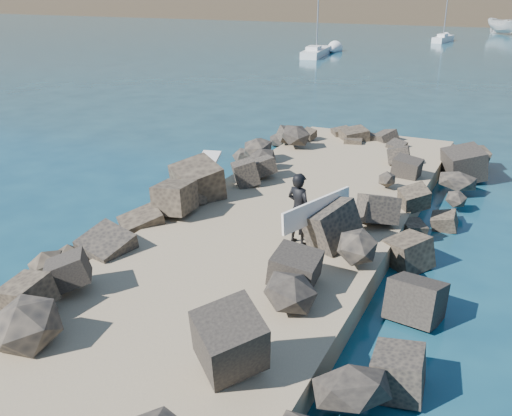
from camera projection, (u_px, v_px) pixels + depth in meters
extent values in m
plane|color=#0F384C|center=(272.00, 249.00, 14.87)|extent=(800.00, 800.00, 0.00)
cube|color=#8C7759|center=(237.00, 271.00, 13.08)|extent=(6.00, 26.00, 0.60)
cube|color=black|center=(146.00, 233.00, 14.59)|extent=(2.60, 22.00, 1.00)
cube|color=black|center=(367.00, 280.00, 12.26)|extent=(2.60, 22.00, 1.00)
cube|color=silver|center=(203.00, 173.00, 17.46)|extent=(1.16, 2.44, 0.08)
imported|color=silver|center=(505.00, 26.00, 78.60)|extent=(5.86, 5.58, 2.27)
imported|color=black|center=(299.00, 209.00, 13.45)|extent=(0.75, 0.61, 1.78)
cube|color=white|center=(317.00, 210.00, 13.25)|extent=(0.97, 2.04, 0.69)
cube|color=white|center=(316.00, 53.00, 55.21)|extent=(2.51, 7.31, 0.80)
cylinder|color=gray|center=(318.00, 6.00, 53.64)|extent=(0.12, 0.12, 7.88)
cube|color=white|center=(314.00, 49.00, 54.31)|extent=(1.40, 2.14, 0.44)
cube|color=white|center=(443.00, 40.00, 68.62)|extent=(1.85, 5.60, 0.80)
cylinder|color=gray|center=(446.00, 10.00, 67.38)|extent=(0.12, 0.12, 6.04)
cube|color=white|center=(443.00, 36.00, 67.88)|extent=(1.05, 1.63, 0.44)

